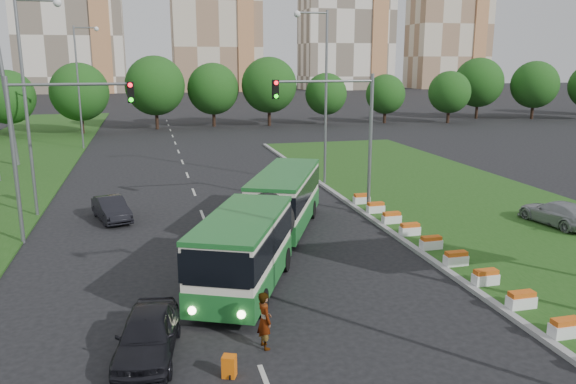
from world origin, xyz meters
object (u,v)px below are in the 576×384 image
object	(u,v)px
car_left_near	(148,334)
car_median	(558,213)
traffic_mast_median	(344,122)
shopping_trolley	(229,366)
traffic_mast_left	(48,133)
pedestrian	(265,320)
articulated_bus	(262,218)
car_left_far	(111,209)

from	to	relation	value
car_left_near	car_median	size ratio (longest dim) A/B	0.94
traffic_mast_median	car_left_near	size ratio (longest dim) A/B	1.91
car_median	shopping_trolley	size ratio (longest dim) A/B	6.95
traffic_mast_left	pedestrian	size ratio (longest dim) A/B	4.36
articulated_bus	shopping_trolley	bearing A→B (deg)	-82.27
articulated_bus	shopping_trolley	world-z (taller)	articulated_bus
traffic_mast_median	articulated_bus	xyz separation A→B (m)	(-5.70, -5.18, -3.72)
traffic_mast_median	pedestrian	world-z (taller)	traffic_mast_median
car_left_far	traffic_mast_median	bearing A→B (deg)	-26.52
pedestrian	shopping_trolley	size ratio (longest dim) A/B	2.86
pedestrian	traffic_mast_median	bearing A→B (deg)	-37.99
traffic_mast_median	car_left_far	bearing A→B (deg)	170.29
car_median	pedestrian	size ratio (longest dim) A/B	2.43
traffic_mast_left	car_left_far	bearing A→B (deg)	53.43
car_left_near	pedestrian	size ratio (longest dim) A/B	2.29
traffic_mast_left	shopping_trolley	world-z (taller)	traffic_mast_left
car_left_near	articulated_bus	bearing A→B (deg)	66.80
traffic_mast_left	car_left_near	bearing A→B (deg)	-71.39
traffic_mast_left	traffic_mast_median	bearing A→B (deg)	3.77
traffic_mast_median	shopping_trolley	world-z (taller)	traffic_mast_median
traffic_mast_left	car_left_far	size ratio (longest dim) A/B	2.02
traffic_mast_median	car_left_near	bearing A→B (deg)	-128.79
car_left_far	car_median	size ratio (longest dim) A/B	0.89
car_left_far	traffic_mast_left	bearing A→B (deg)	-143.38
car_left_far	pedestrian	world-z (taller)	pedestrian
traffic_mast_median	pedestrian	size ratio (longest dim) A/B	4.36
pedestrian	car_left_far	bearing A→B (deg)	8.54
pedestrian	car_median	bearing A→B (deg)	-73.40
car_left_near	pedestrian	xyz separation A→B (m)	(3.50, -0.33, 0.20)
car_left_near	shopping_trolley	size ratio (longest dim) A/B	6.56
car_left_far	shopping_trolley	distance (m)	17.95
traffic_mast_left	articulated_bus	xyz separation A→B (m)	(9.46, -4.18, -3.72)
traffic_mast_median	articulated_bus	bearing A→B (deg)	-137.75
car_median	articulated_bus	bearing A→B (deg)	-7.44
traffic_mast_median	pedestrian	bearing A→B (deg)	-118.07
shopping_trolley	traffic_mast_left	bearing A→B (deg)	137.25
traffic_mast_left	car_median	bearing A→B (deg)	-9.03
traffic_mast_median	car_median	bearing A→B (deg)	-26.05
traffic_mast_left	car_left_near	world-z (taller)	traffic_mast_left
articulated_bus	car_left_near	distance (m)	9.94
car_left_near	shopping_trolley	distance (m)	2.81
articulated_bus	car_median	size ratio (longest dim) A/B	3.64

